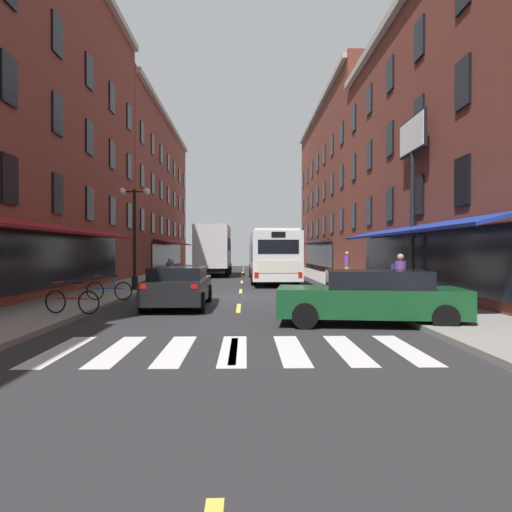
{
  "coord_description": "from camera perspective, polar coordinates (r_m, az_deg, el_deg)",
  "views": [
    {
      "loc": [
        0.23,
        -18.82,
        1.9
      ],
      "look_at": [
        0.82,
        7.15,
        1.62
      ],
      "focal_mm": 32.37,
      "sensor_mm": 36.0,
      "label": 1
    }
  ],
  "objects": [
    {
      "name": "bicycle_mid",
      "position": [
        13.93,
        -21.78,
        -5.18
      ],
      "size": [
        1.67,
        0.58,
        0.91
      ],
      "color": "black",
      "rests_on": "sidewalk_left"
    },
    {
      "name": "bicycle_near",
      "position": [
        17.3,
        -17.68,
        -4.04
      ],
      "size": [
        1.7,
        0.48,
        0.91
      ],
      "color": "black",
      "rests_on": "sidewalk_left"
    },
    {
      "name": "ground_plane",
      "position": [
        18.92,
        -2.0,
        -5.29
      ],
      "size": [
        34.8,
        80.0,
        0.1
      ],
      "primitive_type": "cube",
      "color": "#28282B"
    },
    {
      "name": "box_truck",
      "position": [
        35.35,
        -5.23,
        0.73
      ],
      "size": [
        2.51,
        7.91,
        3.76
      ],
      "color": "black",
      "rests_on": "ground"
    },
    {
      "name": "lane_centre_dashes",
      "position": [
        18.67,
        -2.01,
        -5.21
      ],
      "size": [
        0.14,
        73.9,
        0.01
      ],
      "color": "#DBCC4C",
      "rests_on": "ground"
    },
    {
      "name": "sidewalk_left",
      "position": [
        19.88,
        -19.33,
        -4.7
      ],
      "size": [
        3.0,
        80.0,
        0.14
      ],
      "primitive_type": "cube",
      "color": "gray",
      "rests_on": "ground"
    },
    {
      "name": "sedan_near",
      "position": [
        15.88,
        -9.49,
        -3.69
      ],
      "size": [
        2.0,
        4.46,
        1.36
      ],
      "color": "black",
      "rests_on": "ground"
    },
    {
      "name": "pedestrian_near",
      "position": [
        16.12,
        17.37,
        -2.53
      ],
      "size": [
        0.43,
        0.53,
        1.67
      ],
      "rotation": [
        0.0,
        0.0,
        3.55
      ],
      "color": "navy",
      "rests_on": "sidewalk_right"
    },
    {
      "name": "transit_bus",
      "position": [
        29.06,
        1.87,
        0.07
      ],
      "size": [
        2.7,
        12.06,
        3.08
      ],
      "color": "white",
      "rests_on": "ground"
    },
    {
      "name": "motorcycle_rider",
      "position": [
        20.02,
        -10.48,
        -2.8
      ],
      "size": [
        0.62,
        2.07,
        1.66
      ],
      "color": "black",
      "rests_on": "ground"
    },
    {
      "name": "billboard_sign",
      "position": [
        20.24,
        18.78,
        11.16
      ],
      "size": [
        0.4,
        2.78,
        7.21
      ],
      "color": "black",
      "rests_on": "sidewalk_right"
    },
    {
      "name": "storefront_row_right",
      "position": [
        25.67,
        25.03,
        11.78
      ],
      "size": [
        9.44,
        79.9,
        16.09
      ],
      "color": "brown",
      "rests_on": "ground"
    },
    {
      "name": "pedestrian_mid",
      "position": [
        30.12,
        11.18,
        -1.05
      ],
      "size": [
        0.36,
        0.36,
        1.72
      ],
      "rotation": [
        0.0,
        0.0,
        1.81
      ],
      "color": "#B29947",
      "rests_on": "sidewalk_right"
    },
    {
      "name": "sedan_mid",
      "position": [
        46.37,
        -4.54,
        -0.87
      ],
      "size": [
        2.0,
        4.25,
        1.33
      ],
      "color": "black",
      "rests_on": "ground"
    },
    {
      "name": "crosswalk_near",
      "position": [
        9.02,
        -2.8,
        -11.51
      ],
      "size": [
        7.1,
        2.8,
        0.01
      ],
      "color": "silver",
      "rests_on": "ground"
    },
    {
      "name": "street_lamp_twin",
      "position": [
        21.7,
        -14.77,
        2.76
      ],
      "size": [
        1.42,
        0.32,
        4.62
      ],
      "color": "black",
      "rests_on": "sidewalk_left"
    },
    {
      "name": "sidewalk_right",
      "position": [
        19.74,
        15.45,
        -4.72
      ],
      "size": [
        3.0,
        80.0,
        0.14
      ],
      "primitive_type": "cube",
      "color": "gray",
      "rests_on": "ground"
    },
    {
      "name": "sedan_far",
      "position": [
        12.28,
        14.03,
        -4.92
      ],
      "size": [
        4.89,
        2.43,
        1.4
      ],
      "color": "#144723",
      "rests_on": "ground"
    }
  ]
}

